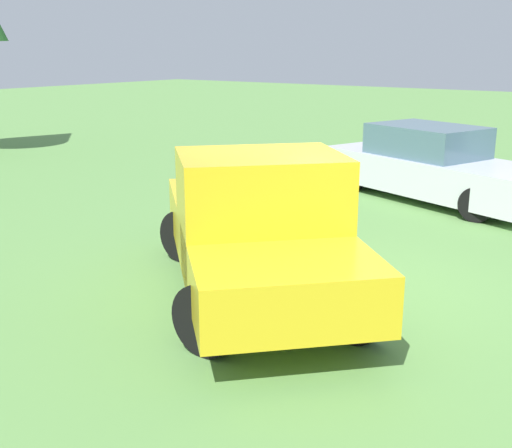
# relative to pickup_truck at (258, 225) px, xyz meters

# --- Properties ---
(ground_plane) EXTENTS (80.00, 80.00, 0.00)m
(ground_plane) POSITION_rel_pickup_truck_xyz_m (0.64, 0.84, -0.92)
(ground_plane) COLOR #5B8C47
(pickup_truck) EXTENTS (4.56, 4.44, 1.79)m
(pickup_truck) POSITION_rel_pickup_truck_xyz_m (0.00, 0.00, 0.00)
(pickup_truck) COLOR black
(pickup_truck) RESTS_ON ground_plane
(sedan_near) EXTENTS (5.02, 3.13, 1.45)m
(sedan_near) POSITION_rel_pickup_truck_xyz_m (-0.30, 6.31, -0.25)
(sedan_near) COLOR black
(sedan_near) RESTS_ON ground_plane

